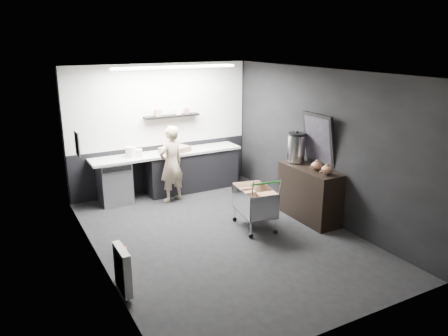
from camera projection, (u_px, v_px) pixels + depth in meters
floor at (223, 236)px, 7.32m from camera, size 5.50×5.50×0.00m
ceiling at (222, 72)px, 6.55m from camera, size 5.50×5.50×0.00m
wall_back at (161, 128)px, 9.25m from camera, size 5.50×0.00×5.50m
wall_front at (345, 219)px, 4.62m from camera, size 5.50×0.00×5.50m
wall_left at (95, 177)px, 6.02m from camera, size 0.00×5.50×5.50m
wall_right at (320, 145)px, 7.85m from camera, size 0.00×5.50×5.50m
kitchen_wall_panel at (160, 105)px, 9.09m from camera, size 3.95×0.02×1.70m
dado_panel at (163, 167)px, 9.48m from camera, size 3.95×0.02×1.00m
floating_shelf at (172, 116)px, 9.16m from camera, size 1.20×0.22×0.04m
wall_clock at (220, 87)px, 9.64m from camera, size 0.20×0.03×0.20m
poster at (77, 144)px, 7.07m from camera, size 0.02×0.30×0.40m
poster_red_band at (77, 139)px, 7.05m from camera, size 0.02×0.22×0.10m
radiator at (123, 270)px, 5.58m from camera, size 0.10×0.50×0.60m
ceiling_strip at (175, 67)px, 8.12m from camera, size 2.40×0.20×0.04m
prep_counter at (174, 172)px, 9.29m from camera, size 3.20×0.61×0.90m
person at (171, 164)px, 8.71m from camera, size 0.65×0.52×1.55m
shopping_cart at (255, 203)px, 7.52m from camera, size 0.65×0.97×0.98m
sideboard at (309, 186)px, 7.91m from camera, size 0.55×1.29×1.93m
fire_extinguisher at (122, 262)px, 5.96m from camera, size 0.16×0.16×0.54m
cardboard_box at (175, 149)px, 9.11m from camera, size 0.67×0.58×0.11m
pink_tub at (131, 152)px, 8.72m from camera, size 0.21×0.21×0.21m
white_container at (138, 153)px, 8.74m from camera, size 0.20×0.18×0.15m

